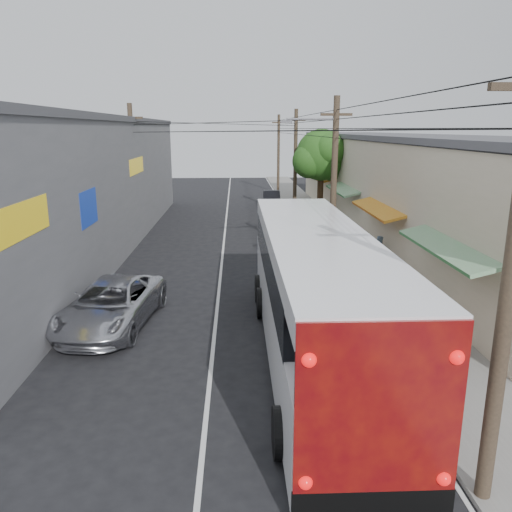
{
  "coord_description": "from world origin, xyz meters",
  "views": [
    {
      "loc": [
        0.76,
        -9.57,
        6.6
      ],
      "look_at": [
        1.52,
        9.47,
        1.72
      ],
      "focal_mm": 35.0,
      "sensor_mm": 36.0,
      "label": 1
    }
  ],
  "objects_px": {
    "parked_car_far": "(272,199)",
    "pedestrian_far": "(378,251)",
    "jeepney": "(112,304)",
    "coach_bus": "(314,292)",
    "parked_car_mid": "(288,215)",
    "parked_suv": "(301,253)",
    "pedestrian_near": "(359,244)"
  },
  "relations": [
    {
      "from": "jeepney",
      "to": "pedestrian_far",
      "type": "bearing_deg",
      "value": 38.67
    },
    {
      "from": "parked_suv",
      "to": "pedestrian_near",
      "type": "bearing_deg",
      "value": 20.54
    },
    {
      "from": "parked_car_mid",
      "to": "parked_car_far",
      "type": "bearing_deg",
      "value": 94.9
    },
    {
      "from": "jeepney",
      "to": "parked_car_far",
      "type": "distance_m",
      "value": 28.05
    },
    {
      "from": "parked_car_far",
      "to": "pedestrian_far",
      "type": "height_order",
      "value": "pedestrian_far"
    },
    {
      "from": "pedestrian_far",
      "to": "jeepney",
      "type": "bearing_deg",
      "value": 55.96
    },
    {
      "from": "parked_car_mid",
      "to": "parked_suv",
      "type": "bearing_deg",
      "value": -91.56
    },
    {
      "from": "coach_bus",
      "to": "parked_car_far",
      "type": "bearing_deg",
      "value": 88.35
    },
    {
      "from": "parked_suv",
      "to": "parked_car_mid",
      "type": "relative_size",
      "value": 1.5
    },
    {
      "from": "parked_car_mid",
      "to": "parked_car_far",
      "type": "xyz_separation_m",
      "value": [
        -0.55,
        8.85,
        -0.05
      ]
    },
    {
      "from": "pedestrian_near",
      "to": "pedestrian_far",
      "type": "distance_m",
      "value": 1.17
    },
    {
      "from": "parked_suv",
      "to": "pedestrian_near",
      "type": "xyz_separation_m",
      "value": [
        3.05,
        1.4,
        0.09
      ]
    },
    {
      "from": "jeepney",
      "to": "pedestrian_far",
      "type": "xyz_separation_m",
      "value": [
        11.13,
        6.83,
        0.09
      ]
    },
    {
      "from": "parked_car_far",
      "to": "pedestrian_far",
      "type": "relative_size",
      "value": 2.71
    },
    {
      "from": "parked_car_mid",
      "to": "pedestrian_far",
      "type": "height_order",
      "value": "pedestrian_far"
    },
    {
      "from": "coach_bus",
      "to": "jeepney",
      "type": "bearing_deg",
      "value": 158.5
    },
    {
      "from": "jeepney",
      "to": "pedestrian_near",
      "type": "height_order",
      "value": "pedestrian_near"
    },
    {
      "from": "parked_car_mid",
      "to": "pedestrian_near",
      "type": "relative_size",
      "value": 2.38
    },
    {
      "from": "parked_suv",
      "to": "pedestrian_near",
      "type": "relative_size",
      "value": 3.57
    },
    {
      "from": "jeepney",
      "to": "parked_car_far",
      "type": "xyz_separation_m",
      "value": [
        7.38,
        27.06,
        -0.11
      ]
    },
    {
      "from": "jeepney",
      "to": "pedestrian_far",
      "type": "distance_m",
      "value": 13.05
    },
    {
      "from": "coach_bus",
      "to": "parked_car_far",
      "type": "distance_m",
      "value": 29.68
    },
    {
      "from": "coach_bus",
      "to": "pedestrian_far",
      "type": "bearing_deg",
      "value": 63.92
    },
    {
      "from": "jeepney",
      "to": "parked_car_mid",
      "type": "height_order",
      "value": "jeepney"
    },
    {
      "from": "pedestrian_near",
      "to": "pedestrian_far",
      "type": "xyz_separation_m",
      "value": [
        0.75,
        -0.89,
        -0.14
      ]
    },
    {
      "from": "coach_bus",
      "to": "pedestrian_far",
      "type": "distance_m",
      "value": 10.52
    },
    {
      "from": "jeepney",
      "to": "parked_suv",
      "type": "relative_size",
      "value": 0.88
    },
    {
      "from": "jeepney",
      "to": "parked_suv",
      "type": "bearing_deg",
      "value": 47.91
    },
    {
      "from": "coach_bus",
      "to": "pedestrian_far",
      "type": "relative_size",
      "value": 8.84
    },
    {
      "from": "jeepney",
      "to": "parked_car_far",
      "type": "height_order",
      "value": "jeepney"
    },
    {
      "from": "coach_bus",
      "to": "parked_suv",
      "type": "xyz_separation_m",
      "value": [
        0.8,
        8.89,
        -1.06
      ]
    },
    {
      "from": "parked_car_far",
      "to": "pedestrian_near",
      "type": "relative_size",
      "value": 2.29
    }
  ]
}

